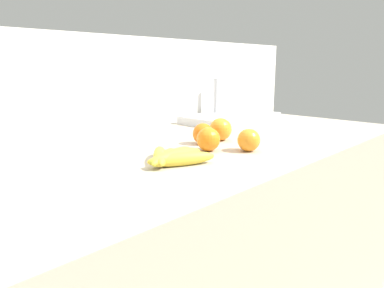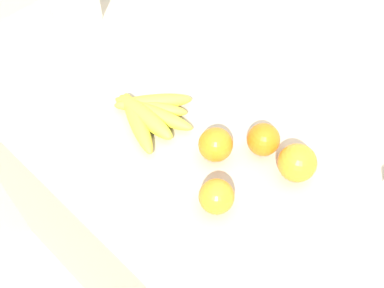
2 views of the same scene
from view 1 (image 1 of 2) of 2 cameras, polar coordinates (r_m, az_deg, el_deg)
counter at (r=1.39m, az=2.42°, el=-19.08°), size 1.61×0.74×0.94m
wall_back at (r=1.58m, az=-8.61°, el=-8.02°), size 2.01×0.06×1.30m
banana_bunch at (r=0.94m, az=-3.16°, el=-2.01°), size 0.19×0.19×0.04m
orange_far_right at (r=1.08m, az=2.57°, el=0.73°), size 0.07×0.07×0.07m
orange_back_left at (r=1.09m, az=8.83°, el=0.61°), size 0.07×0.07×0.07m
orange_right at (r=1.17m, az=1.74°, el=1.62°), size 0.07×0.07×0.07m
orange_center at (r=1.23m, az=4.46°, el=2.30°), size 0.08×0.08×0.08m
sink_basin at (r=1.65m, az=6.01°, el=4.13°), size 0.43×0.25×0.19m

